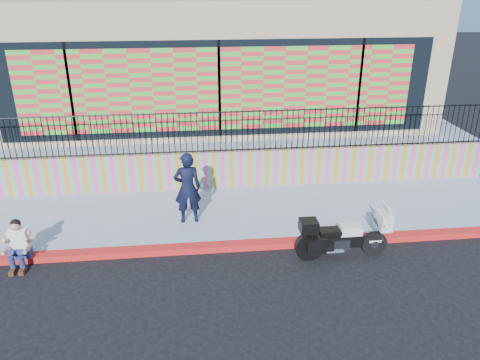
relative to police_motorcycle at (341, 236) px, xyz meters
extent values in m
plane|color=black|center=(-2.36, 0.59, -0.54)|extent=(90.00, 90.00, 0.00)
cube|color=red|center=(-2.36, 0.59, -0.47)|extent=(16.00, 0.30, 0.15)
cube|color=#959FB3|center=(-2.36, 2.24, -0.47)|extent=(16.00, 3.00, 0.15)
cube|color=#FF4387|center=(-2.36, 3.84, 0.16)|extent=(16.00, 0.20, 1.10)
cube|color=#959FB3|center=(-2.36, 8.94, 0.08)|extent=(16.00, 10.00, 1.25)
cube|color=tan|center=(-2.36, 8.74, 2.71)|extent=(14.00, 8.00, 4.00)
cube|color=black|center=(-2.36, 4.72, 2.31)|extent=(12.60, 0.04, 2.80)
cube|color=red|center=(-2.36, 4.69, 2.31)|extent=(11.48, 0.02, 2.40)
cylinder|color=black|center=(0.79, 0.00, -0.25)|extent=(0.58, 0.12, 0.58)
cylinder|color=black|center=(-0.71, 0.00, -0.25)|extent=(0.58, 0.12, 0.58)
cube|color=black|center=(0.04, 0.00, -0.10)|extent=(0.84, 0.25, 0.30)
cube|color=silver|center=(0.00, 0.00, -0.19)|extent=(0.35, 0.30, 0.27)
cube|color=silver|center=(0.20, 0.00, 0.15)|extent=(0.49, 0.28, 0.21)
cube|color=black|center=(-0.27, 0.00, 0.13)|extent=(0.49, 0.30, 0.11)
cube|color=silver|center=(0.95, 0.00, 0.32)|extent=(0.27, 0.46, 0.37)
cube|color=silver|center=(0.99, 0.00, 0.61)|extent=(0.16, 0.41, 0.30)
cube|color=black|center=(-0.76, 0.00, 0.30)|extent=(0.39, 0.37, 0.27)
cube|color=black|center=(-0.62, -0.27, -0.06)|extent=(0.42, 0.16, 0.35)
cube|color=black|center=(-0.62, 0.27, -0.06)|extent=(0.42, 0.16, 0.35)
cube|color=silver|center=(0.79, 0.00, -0.16)|extent=(0.28, 0.14, 0.05)
imported|color=black|center=(-3.38, 1.80, 0.53)|extent=(0.71, 0.50, 1.84)
cube|color=navy|center=(-7.06, 0.56, -0.30)|extent=(0.36, 0.28, 0.18)
cube|color=white|center=(-7.06, 0.52, 0.05)|extent=(0.38, 0.27, 0.54)
sphere|color=tan|center=(-7.06, 0.48, 0.41)|extent=(0.21, 0.21, 0.21)
cube|color=#472814|center=(-7.16, 0.12, -0.49)|extent=(0.11, 0.26, 0.10)
cube|color=#472814|center=(-6.96, 0.12, -0.49)|extent=(0.11, 0.26, 0.10)
camera|label=1|loc=(-3.22, -8.78, 5.27)|focal=35.00mm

